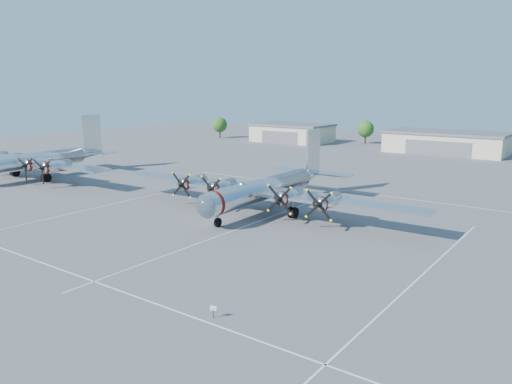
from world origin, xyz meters
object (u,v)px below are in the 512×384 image
Objects in this scene: hangar_west at (292,133)px; main_bomber_b29 at (266,209)px; tree_far_west at (220,125)px; bomber_west at (39,178)px; info_placard at (213,309)px; hangar_center at (446,142)px; tree_west at (366,129)px.

main_bomber_b29 is at bearing -60.41° from hangar_west.
tree_far_west reaches higher than hangar_west.
main_bomber_b29 is 1.09× the size of bomber_west.
tree_far_west is 129.15m from info_placard.
hangar_center reaches higher than main_bomber_b29.
info_placard is at bearing -22.93° from bomber_west.
hangar_west is 0.51× the size of main_bomber_b29.
info_placard is at bearing -60.83° from hangar_west.
tree_west is 117.46m from info_placard.
main_bomber_b29 is (-2.72, -74.46, -2.71)m from hangar_center.
tree_west is 90.62m from bomber_west.
info_placard is at bearing -63.52° from main_bomber_b29.
tree_far_west is 97.54m from main_bomber_b29.
hangar_west is 45.00m from hangar_center.
hangar_center is at bearing 3.24° from tree_far_west.
main_bomber_b29 is (42.28, -74.46, -2.71)m from hangar_west.
info_placard is (62.40, -24.16, 0.65)m from bomber_west.
tree_west reaches higher than info_placard.
tree_far_west is 0.16× the size of bomber_west.
hangar_west is 3.40× the size of tree_west.
tree_west is at bearing 103.52° from main_bomber_b29.
bomber_west reaches higher than info_placard.
info_placard is (12.60, -103.19, -2.06)m from hangar_center.
hangar_west is 79.22m from bomber_west.
hangar_west is at bearing 100.54° from info_placard.
hangar_center is 4.31× the size of tree_far_west.
hangar_center is 93.45m from bomber_west.
tree_west is at bearing 72.34° from bomber_west.
hangar_center reaches higher than info_placard.
tree_far_west is at bearing -165.07° from tree_west.
tree_far_west is 1.00× the size of tree_west.
tree_far_west and tree_west have the same top height.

